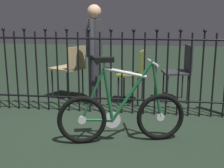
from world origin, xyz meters
The scene contains 7 objects.
ground_plane centered at (0.00, 0.00, 0.00)m, with size 20.00×20.00×0.00m, color #202F21.
iron_fence centered at (-0.04, 0.83, 0.62)m, with size 3.57×0.07×1.23m.
bicycle centered at (0.31, -0.13, 0.32)m, with size 1.35×0.47×0.93m.
chair_charcoal centered at (1.07, 1.55, 0.54)m, with size 0.45×0.45×0.89m.
chair_olive centered at (0.37, 1.34, 0.51)m, with size 0.45×0.44×0.83m.
chair_tan centered at (-0.68, 1.47, 0.54)m, with size 0.59×0.59×0.85m.
person_visitor centered at (-0.23, 1.19, 0.88)m, with size 0.20×0.48×1.49m.
Camera 1 is at (0.63, -3.22, 1.37)m, focal length 48.80 mm.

